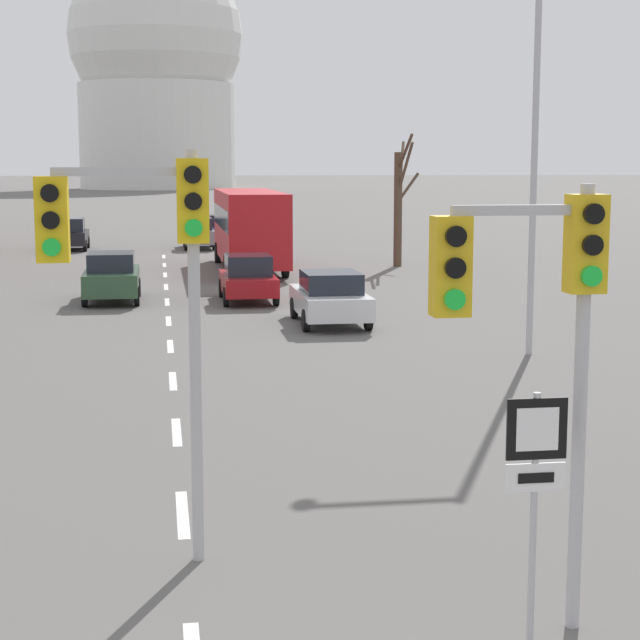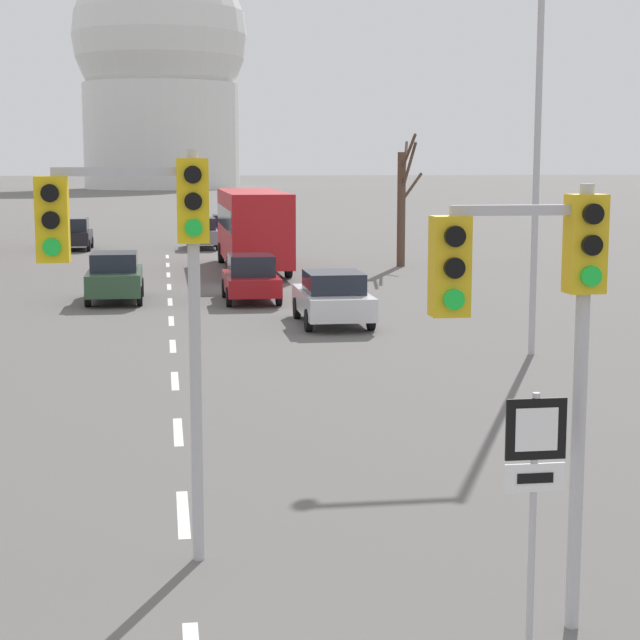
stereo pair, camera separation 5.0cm
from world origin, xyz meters
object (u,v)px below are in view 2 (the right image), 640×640
object	(u,v)px
traffic_signal_centre_tall	(145,254)
sedan_far_right	(224,227)
route_sign_post	(534,475)
sedan_distant_centre	(333,297)
traffic_signal_near_right	(536,299)
street_lamp_right	(522,112)
sedan_near_right	(115,277)
sedan_near_left	(251,278)
sedan_far_left	(202,233)
sedan_mid_centre	(74,234)
city_bus	(253,224)

from	to	relation	value
traffic_signal_centre_tall	sedan_far_right	world-z (taller)	traffic_signal_centre_tall
route_sign_post	sedan_distant_centre	world-z (taller)	route_sign_post
traffic_signal_near_right	street_lamp_right	distance (m)	16.17
traffic_signal_centre_tall	street_lamp_right	xyz separation A→B (m)	(8.78, 12.72, 2.24)
traffic_signal_centre_tall	sedan_near_right	bearing A→B (deg)	93.38
street_lamp_right	traffic_signal_centre_tall	bearing A→B (deg)	-124.61
traffic_signal_near_right	traffic_signal_centre_tall	xyz separation A→B (m)	(-3.78, 2.45, 0.28)
traffic_signal_centre_tall	street_lamp_right	world-z (taller)	street_lamp_right
route_sign_post	street_lamp_right	xyz separation A→B (m)	(5.08, 15.49, 4.19)
sedan_near_left	sedan_far_left	bearing A→B (deg)	91.90
sedan_mid_centre	sedan_far_right	xyz separation A→B (m)	(8.49, 5.77, -0.04)
traffic_signal_near_right	sedan_near_left	distance (m)	26.47
sedan_far_right	city_bus	size ratio (longest dim) A/B	0.40
route_sign_post	traffic_signal_near_right	bearing A→B (deg)	75.71
traffic_signal_centre_tall	city_bus	size ratio (longest dim) A/B	0.45
sedan_far_left	city_bus	world-z (taller)	city_bus
street_lamp_right	sedan_mid_centre	bearing A→B (deg)	111.18
sedan_near_left	sedan_far_right	xyz separation A→B (m)	(0.76, 29.09, 0.00)
sedan_near_right	city_bus	xyz separation A→B (m)	(5.57, 10.05, 1.19)
sedan_near_right	sedan_far_right	bearing A→B (deg)	79.32
sedan_near_right	sedan_distant_centre	size ratio (longest dim) A/B	0.99
traffic_signal_near_right	sedan_far_left	world-z (taller)	traffic_signal_near_right
traffic_signal_near_right	street_lamp_right	bearing A→B (deg)	71.76
traffic_signal_near_right	sedan_distant_centre	bearing A→B (deg)	86.38
traffic_signal_near_right	street_lamp_right	xyz separation A→B (m)	(5.00, 15.17, 2.52)
route_sign_post	sedan_distant_centre	distance (m)	21.18
sedan_near_right	sedan_mid_centre	world-z (taller)	sedan_mid_centre
sedan_near_left	city_bus	size ratio (longest dim) A/B	0.37
traffic_signal_centre_tall	sedan_far_left	size ratio (longest dim) A/B	1.11
traffic_signal_centre_tall	route_sign_post	bearing A→B (deg)	-36.88
traffic_signal_near_right	sedan_far_right	xyz separation A→B (m)	(0.12, 55.43, -2.58)
sedan_near_left	sedan_far_left	distance (m)	23.32
traffic_signal_centre_tall	sedan_mid_centre	size ratio (longest dim) A/B	1.25
sedan_near_right	sedan_mid_centre	xyz separation A→B (m)	(-3.13, 22.62, -0.00)
sedan_far_left	sedan_far_right	xyz separation A→B (m)	(1.53, 5.78, -0.05)
sedan_near_left	sedan_far_right	distance (m)	29.10
traffic_signal_centre_tall	city_bus	xyz separation A→B (m)	(4.11, 34.65, -1.63)
sedan_near_left	sedan_mid_centre	bearing A→B (deg)	108.34
sedan_near_left	sedan_mid_centre	world-z (taller)	sedan_mid_centre
sedan_near_right	sedan_distant_centre	xyz separation A→B (m)	(6.55, -6.26, -0.06)
sedan_far_right	traffic_signal_centre_tall	bearing A→B (deg)	-94.21
traffic_signal_near_right	sedan_near_left	size ratio (longest dim) A/B	1.13
sedan_near_left	sedan_mid_centre	xyz separation A→B (m)	(-7.73, 23.32, 0.05)
street_lamp_right	sedan_mid_centre	size ratio (longest dim) A/B	2.52
traffic_signal_centre_tall	sedan_near_right	size ratio (longest dim) A/B	1.17
route_sign_post	sedan_mid_centre	size ratio (longest dim) A/B	0.65
sedan_distant_centre	city_bus	distance (m)	16.39
traffic_signal_centre_tall	city_bus	bearing A→B (deg)	83.23
sedan_near_left	sedan_far_right	size ratio (longest dim) A/B	0.92
traffic_signal_centre_tall	city_bus	world-z (taller)	traffic_signal_centre_tall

